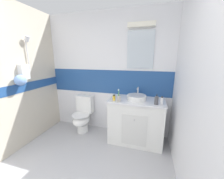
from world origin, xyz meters
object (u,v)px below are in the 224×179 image
Objects in this scene: sink_basin at (137,97)px; lotion_bottle_short at (114,98)px; toilet at (83,115)px; deodorant_spray_can at (162,101)px; toothbrush_cup at (119,98)px; soap_dispenser at (156,100)px.

sink_basin reaches higher than lotion_bottle_short.
toilet is 7.60× the size of lotion_bottle_short.
toilet is 5.62× the size of deodorant_spray_can.
toothbrush_cup is at bearing -146.33° from sink_basin.
sink_basin is 0.38m from soap_dispenser.
lotion_bottle_short is (-0.39, -0.16, 0.00)m from sink_basin.
toothbrush_cup is at bearing -177.21° from deodorant_spray_can.
soap_dispenser is 1.71× the size of lotion_bottle_short.
deodorant_spray_can is (1.57, -0.20, 0.55)m from toilet.
lotion_bottle_short reaches higher than toilet.
soap_dispenser is at bearing -171.19° from deodorant_spray_can.
sink_basin is 2.15× the size of soap_dispenser.
soap_dispenser reaches higher than deodorant_spray_can.
sink_basin is at bearing 22.01° from lotion_bottle_short.
deodorant_spray_can is at bearing -20.67° from sink_basin.
toilet is at bearing 178.02° from sink_basin.
toothbrush_cup reaches higher than deodorant_spray_can.
sink_basin is 0.35m from toothbrush_cup.
lotion_bottle_short is at bearing 159.50° from toothbrush_cup.
sink_basin reaches higher than deodorant_spray_can.
soap_dispenser is (0.34, -0.17, 0.02)m from sink_basin.
soap_dispenser is at bearing 1.99° from toothbrush_cup.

